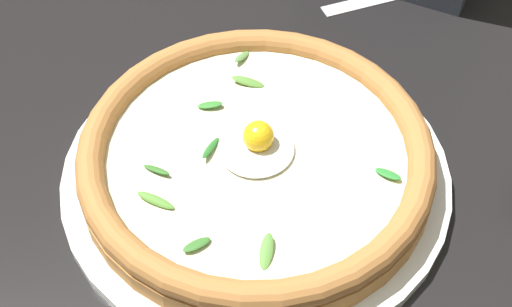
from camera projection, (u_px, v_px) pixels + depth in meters
The scene contains 3 objects.
ground_plane at pixel (230, 223), 0.59m from camera, with size 2.40×2.40×0.03m, color black.
pizza_plate at pixel (256, 173), 0.60m from camera, with size 0.34×0.34×0.01m, color white.
pizza at pixel (256, 155), 0.58m from camera, with size 0.30×0.30×0.05m.
Camera 1 is at (-0.32, -0.11, 0.47)m, focal length 47.84 mm.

